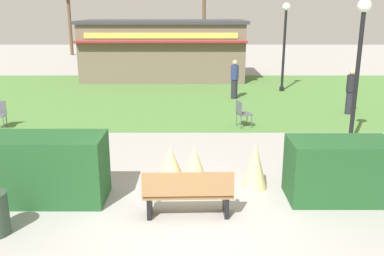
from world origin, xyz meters
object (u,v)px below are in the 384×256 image
at_px(cafe_chair_east, 243,112).
at_px(person_standing, 236,79).
at_px(cafe_chair_west, 0,112).
at_px(park_bench, 189,193).
at_px(parked_car_center_slot, 188,54).
at_px(parked_car_west_slot, 112,54).
at_px(person_strolling, 352,91).
at_px(lamppost_mid, 360,57).
at_px(food_kiosk, 165,50).
at_px(lamppost_far, 286,36).

distance_m(cafe_chair_east, person_standing, 4.69).
bearing_deg(cafe_chair_west, park_bench, -44.70).
distance_m(cafe_chair_west, parked_car_center_slot, 18.64).
bearing_deg(park_bench, parked_car_west_slot, 103.69).
relative_size(person_strolling, parked_car_west_slot, 0.40).
bearing_deg(parked_car_west_slot, person_strolling, -53.04).
bearing_deg(park_bench, cafe_chair_west, 135.30).
bearing_deg(lamppost_mid, person_strolling, 70.88).
height_order(person_strolling, person_standing, same).
xyz_separation_m(cafe_chair_west, person_strolling, (12.30, 1.95, 0.33)).
relative_size(park_bench, person_strolling, 1.02).
bearing_deg(parked_car_center_slot, park_bench, -89.34).
height_order(cafe_chair_west, parked_car_center_slot, parked_car_center_slot).
xyz_separation_m(food_kiosk, person_strolling, (7.49, -8.44, -0.75)).
height_order(cafe_chair_east, person_strolling, person_strolling).
bearing_deg(lamppost_far, parked_car_center_slot, 112.93).
height_order(lamppost_far, person_standing, lamppost_far).
xyz_separation_m(cafe_chair_west, parked_car_west_slot, (0.50, 17.63, 0.12)).
height_order(food_kiosk, person_standing, food_kiosk).
relative_size(cafe_chair_west, cafe_chair_east, 1.00).
distance_m(cafe_chair_west, person_strolling, 12.46).
bearing_deg(person_standing, person_strolling, 6.33).
xyz_separation_m(food_kiosk, parked_car_center_slot, (1.23, 7.24, -0.97)).
xyz_separation_m(lamppost_far, person_standing, (-2.47, -1.79, -1.72)).
bearing_deg(lamppost_far, lamppost_mid, -88.61).
distance_m(lamppost_mid, lamppost_far, 8.59).
relative_size(cafe_chair_west, parked_car_west_slot, 0.21).
height_order(park_bench, parked_car_center_slot, parked_car_center_slot).
distance_m(lamppost_mid, parked_car_west_slot, 22.33).
distance_m(food_kiosk, parked_car_center_slot, 7.41).
bearing_deg(lamppost_mid, parked_car_west_slot, 117.96).
distance_m(park_bench, person_strolling, 10.16).
relative_size(cafe_chair_west, parked_car_center_slot, 0.21).
xyz_separation_m(cafe_chair_east, parked_car_west_slot, (-7.55, 17.52, 0.12)).
distance_m(park_bench, cafe_chair_east, 6.59).
bearing_deg(lamppost_mid, lamppost_far, 91.39).
relative_size(park_bench, food_kiosk, 0.19).
bearing_deg(person_strolling, cafe_chair_west, 112.89).
bearing_deg(food_kiosk, park_bench, -84.84).
distance_m(cafe_chair_east, parked_car_center_slot, 17.64).
bearing_deg(parked_car_west_slot, lamppost_mid, -62.04).
bearing_deg(park_bench, lamppost_mid, 42.55).
relative_size(lamppost_mid, parked_car_center_slot, 0.95).
bearing_deg(cafe_chair_east, cafe_chair_west, -179.20).
bearing_deg(person_standing, lamppost_far, 77.26).
distance_m(cafe_chair_west, cafe_chair_east, 8.05).
bearing_deg(cafe_chair_west, parked_car_west_slot, 88.39).
bearing_deg(parked_car_center_slot, food_kiosk, -99.61).
bearing_deg(food_kiosk, lamppost_far, -32.91).
distance_m(person_strolling, person_standing, 4.94).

